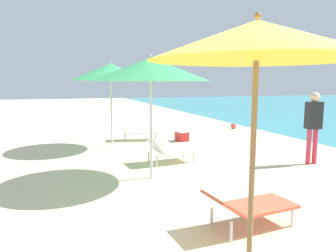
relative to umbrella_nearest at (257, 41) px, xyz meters
The scene contains 9 objects.
umbrella_nearest is the anchor object (origin of this frame).
lounger_nearest_shoreside 2.47m from the umbrella_nearest, 56.78° to the left, with size 1.33×0.68×0.54m.
umbrella_second 3.81m from the umbrella_nearest, 88.11° to the left, with size 2.38×2.38×2.53m.
lounger_second_shoreside 5.39m from the umbrella_nearest, 79.51° to the left, with size 1.23×0.75×0.64m.
umbrella_farthest 7.28m from the umbrella_nearest, 91.33° to the left, with size 2.33×2.33×2.61m.
lounger_farthest_shoreside 8.51m from the umbrella_nearest, 83.73° to the left, with size 1.40×0.84×0.60m.
person_walking_near 5.71m from the umbrella_nearest, 41.79° to the left, with size 0.39×0.27×1.76m.
beach_ball 11.25m from the umbrella_nearest, 60.56° to the left, with size 0.24×0.24×0.24m, color #E54C38.
cooler_box 8.23m from the umbrella_nearest, 73.46° to the left, with size 0.42×0.48×0.36m.
Camera 1 is at (-1.81, -2.47, 1.96)m, focal length 33.67 mm.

